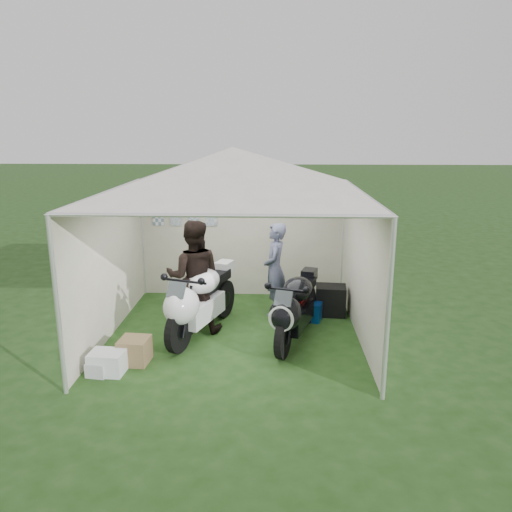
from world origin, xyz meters
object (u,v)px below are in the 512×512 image
object	(u,v)px
motorcycle_black	(295,307)
equipment_box	(331,300)
person_blue_jacket	(275,269)
motorcycle_white	(199,299)
crate_0	(108,362)
crate_1	(135,351)
person_dark_jacket	(194,277)
crate_2	(98,369)
paddock_stand	(309,311)
canopy_tent	(233,175)

from	to	relation	value
motorcycle_black	equipment_box	xyz separation A→B (m)	(0.70, 1.21, -0.31)
person_blue_jacket	equipment_box	xyz separation A→B (m)	(1.01, -0.01, -0.57)
motorcycle_white	crate_0	bearing A→B (deg)	-109.97
crate_1	person_dark_jacket	bearing A→B (deg)	60.59
equipment_box	crate_1	size ratio (longest dim) A/B	1.31
equipment_box	crate_2	world-z (taller)	equipment_box
crate_0	person_dark_jacket	bearing A→B (deg)	57.89
paddock_stand	crate_1	world-z (taller)	crate_1
person_dark_jacket	person_blue_jacket	bearing A→B (deg)	-150.77
motorcycle_white	crate_2	bearing A→B (deg)	-111.13
motorcycle_white	person_dark_jacket	size ratio (longest dim) A/B	1.16
person_blue_jacket	equipment_box	bearing A→B (deg)	94.68
crate_0	crate_2	xyz separation A→B (m)	(-0.11, -0.08, -0.05)
canopy_tent	crate_2	bearing A→B (deg)	-138.27
person_blue_jacket	crate_1	bearing A→B (deg)	-39.24
person_dark_jacket	crate_2	size ratio (longest dim) A/B	6.84
canopy_tent	motorcycle_white	size ratio (longest dim) A/B	2.62
person_blue_jacket	equipment_box	world-z (taller)	person_blue_jacket
crate_1	equipment_box	bearing A→B (deg)	33.96
equipment_box	paddock_stand	bearing A→B (deg)	-143.90
canopy_tent	motorcycle_white	world-z (taller)	canopy_tent
crate_0	crate_1	bearing A→B (deg)	49.32
motorcycle_black	crate_1	world-z (taller)	motorcycle_black
paddock_stand	crate_0	bearing A→B (deg)	-144.47
motorcycle_black	person_blue_jacket	xyz separation A→B (m)	(-0.31, 1.22, 0.26)
motorcycle_white	motorcycle_black	world-z (taller)	motorcycle_white
motorcycle_black	equipment_box	size ratio (longest dim) A/B	3.81
person_blue_jacket	crate_2	world-z (taller)	person_blue_jacket
canopy_tent	person_blue_jacket	world-z (taller)	canopy_tent
motorcycle_black	canopy_tent	bearing A→B (deg)	178.77
person_blue_jacket	equipment_box	distance (m)	1.16
crate_0	crate_1	world-z (taller)	crate_1
canopy_tent	motorcycle_white	distance (m)	2.04
motorcycle_white	person_blue_jacket	size ratio (longest dim) A/B	1.30
motorcycle_white	paddock_stand	size ratio (longest dim) A/B	4.96
person_dark_jacket	equipment_box	world-z (taller)	person_dark_jacket
crate_1	crate_2	bearing A→B (deg)	-133.98
paddock_stand	crate_1	xyz separation A→B (m)	(-2.60, -1.73, 0.02)
motorcycle_white	equipment_box	size ratio (longest dim) A/B	4.05
motorcycle_white	crate_1	xyz separation A→B (m)	(-0.79, -1.00, -0.43)
paddock_stand	person_blue_jacket	bearing A→B (deg)	152.42
canopy_tent	crate_0	world-z (taller)	canopy_tent
motorcycle_black	crate_2	world-z (taller)	motorcycle_black
canopy_tent	crate_1	world-z (taller)	canopy_tent
person_blue_jacket	crate_2	bearing A→B (deg)	-39.15
crate_2	person_dark_jacket	bearing A→B (deg)	56.34
paddock_stand	equipment_box	size ratio (longest dim) A/B	0.82
motorcycle_black	person_dark_jacket	size ratio (longest dim) A/B	1.09
paddock_stand	crate_0	distance (m)	3.55
canopy_tent	person_dark_jacket	distance (m)	1.77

